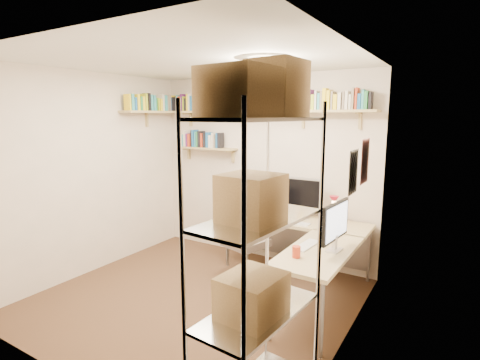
# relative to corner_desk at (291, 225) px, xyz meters

# --- Properties ---
(ground) EXTENTS (3.20, 3.20, 0.00)m
(ground) POSITION_rel_corner_desk_xyz_m (-0.69, -0.95, -0.69)
(ground) COLOR #422D1C
(ground) RESTS_ON ground
(room_shell) EXTENTS (3.24, 3.04, 2.52)m
(room_shell) POSITION_rel_corner_desk_xyz_m (-0.69, -0.95, 0.86)
(room_shell) COLOR beige
(room_shell) RESTS_ON ground
(wall_shelves) EXTENTS (3.12, 1.09, 0.80)m
(wall_shelves) POSITION_rel_corner_desk_xyz_m (-1.12, 0.35, 1.33)
(wall_shelves) COLOR tan
(wall_shelves) RESTS_ON ground
(corner_desk) EXTENTS (1.87, 1.78, 1.21)m
(corner_desk) POSITION_rel_corner_desk_xyz_m (0.00, 0.00, 0.00)
(corner_desk) COLOR tan
(corner_desk) RESTS_ON ground
(office_chair) EXTENTS (0.55, 0.56, 1.00)m
(office_chair) POSITION_rel_corner_desk_xyz_m (-0.44, -0.21, -0.27)
(office_chair) COLOR black
(office_chair) RESTS_ON ground
(wire_rack) EXTENTS (0.51, 0.92, 2.30)m
(wire_rack) POSITION_rel_corner_desk_xyz_m (0.66, -2.08, 0.82)
(wire_rack) COLOR silver
(wire_rack) RESTS_ON ground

